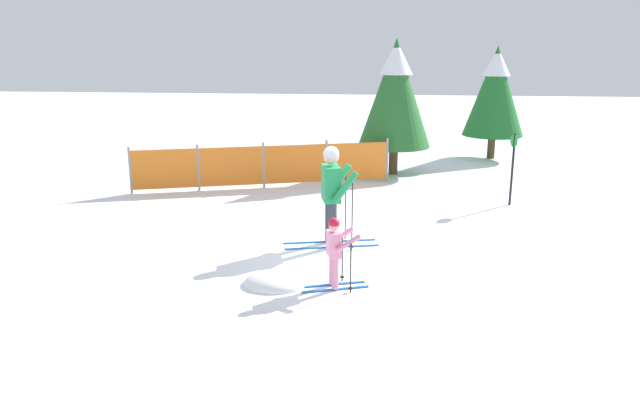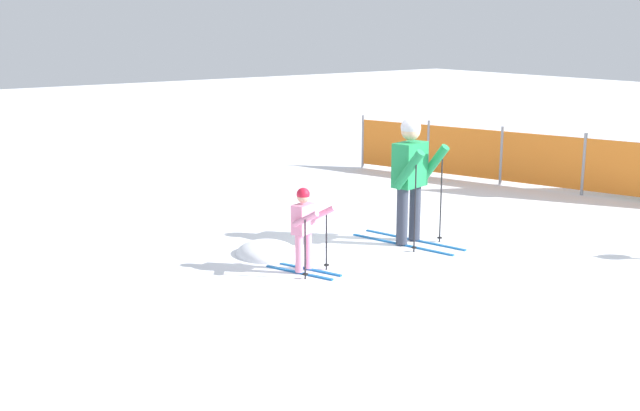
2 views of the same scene
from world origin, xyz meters
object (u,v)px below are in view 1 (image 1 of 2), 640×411
object	(u,v)px
safety_fence	(264,165)
conifer_near	(395,91)
trail_marker	(513,161)
conifer_far	(495,90)
skier_child	(335,247)
skier_adult	(332,187)

from	to	relation	value
safety_fence	conifer_near	xyz separation A→B (m)	(3.12, 1.91, 1.62)
safety_fence	trail_marker	bearing A→B (deg)	-10.65
conifer_far	trail_marker	xyz separation A→B (m)	(-0.47, -5.49, -1.08)
conifer_far	skier_child	bearing A→B (deg)	-110.30
skier_child	trail_marker	distance (m)	6.09
skier_child	conifer_near	size ratio (longest dim) A/B	0.30
skier_child	trail_marker	size ratio (longest dim) A/B	0.68
safety_fence	trail_marker	distance (m)	5.72
conifer_far	conifer_near	world-z (taller)	conifer_near
conifer_near	trail_marker	distance (m)	4.06
skier_adult	conifer_far	distance (m)	9.58
trail_marker	conifer_far	bearing A→B (deg)	85.07
skier_adult	conifer_far	bearing A→B (deg)	51.06
skier_child	conifer_near	distance (m)	8.20
skier_child	conifer_near	bearing A→B (deg)	64.37
skier_adult	skier_child	distance (m)	1.98
safety_fence	trail_marker	xyz separation A→B (m)	(5.61, -1.05, 0.41)
safety_fence	conifer_far	distance (m)	7.68
skier_adult	conifer_far	size ratio (longest dim) A/B	0.53
skier_adult	conifer_far	xyz separation A→B (m)	(4.09, 8.60, 1.00)
safety_fence	skier_child	bearing A→B (deg)	-70.21
conifer_far	safety_fence	bearing A→B (deg)	-143.86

